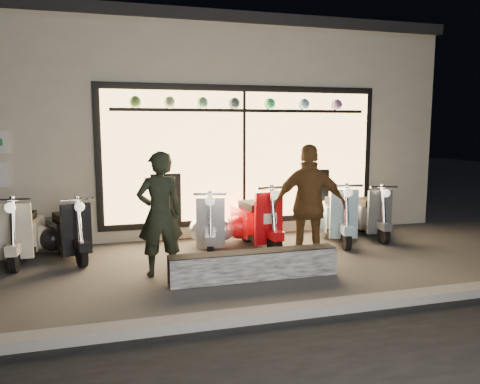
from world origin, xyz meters
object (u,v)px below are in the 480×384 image
object	(u,v)px
scooter_red	(254,221)
man	(160,214)
graffiti_barrier	(254,265)
woman	(310,206)
scooter_silver	(211,225)

from	to	relation	value
scooter_red	man	size ratio (longest dim) A/B	0.88
graffiti_barrier	scooter_red	distance (m)	1.88
scooter_red	man	bearing A→B (deg)	-152.88
man	woman	size ratio (longest dim) A/B	0.96
scooter_silver	woman	size ratio (longest dim) A/B	0.79
man	graffiti_barrier	bearing A→B (deg)	150.49
scooter_silver	scooter_red	bearing A→B (deg)	13.53
woman	man	bearing A→B (deg)	16.80
graffiti_barrier	scooter_silver	world-z (taller)	scooter_silver
graffiti_barrier	woman	world-z (taller)	woman
woman	scooter_red	bearing A→B (deg)	-51.54
graffiti_barrier	scooter_red	size ratio (longest dim) A/B	1.53
graffiti_barrier	scooter_silver	distance (m)	1.81
graffiti_barrier	woman	size ratio (longest dim) A/B	1.28
scooter_silver	woman	bearing A→B (deg)	-34.58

